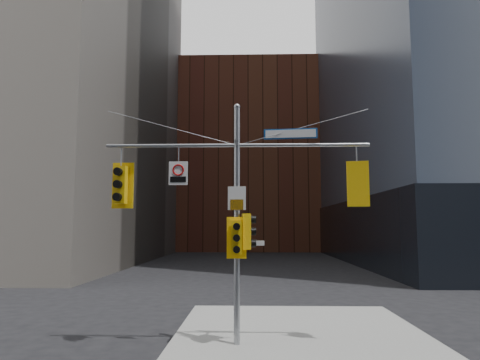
{
  "coord_description": "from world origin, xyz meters",
  "views": [
    {
      "loc": [
        0.44,
        -10.8,
        3.55
      ],
      "look_at": [
        0.09,
        2.0,
        4.94
      ],
      "focal_mm": 32.0,
      "sensor_mm": 36.0,
      "label": 1
    }
  ],
  "objects_px": {
    "traffic_light_east_arm": "(357,184)",
    "street_sign_blade": "(290,134)",
    "regulatory_sign_arm": "(178,172)",
    "traffic_light_west_arm": "(121,185)",
    "traffic_light_pole_side": "(248,231)",
    "signal_assembly": "(237,197)",
    "traffic_light_pole_front": "(237,238)"
  },
  "relations": [
    {
      "from": "traffic_light_east_arm",
      "to": "street_sign_blade",
      "type": "distance_m",
      "value": 2.51
    },
    {
      "from": "regulatory_sign_arm",
      "to": "traffic_light_west_arm",
      "type": "bearing_deg",
      "value": 178.98
    },
    {
      "from": "traffic_light_east_arm",
      "to": "regulatory_sign_arm",
      "type": "bearing_deg",
      "value": 9.17
    },
    {
      "from": "traffic_light_east_arm",
      "to": "street_sign_blade",
      "type": "xyz_separation_m",
      "value": [
        -1.98,
        0.0,
        1.55
      ]
    },
    {
      "from": "traffic_light_east_arm",
      "to": "regulatory_sign_arm",
      "type": "height_order",
      "value": "regulatory_sign_arm"
    },
    {
      "from": "street_sign_blade",
      "to": "traffic_light_west_arm",
      "type": "bearing_deg",
      "value": -174.4
    },
    {
      "from": "traffic_light_west_arm",
      "to": "traffic_light_east_arm",
      "type": "bearing_deg",
      "value": 5.16
    },
    {
      "from": "traffic_light_pole_side",
      "to": "regulatory_sign_arm",
      "type": "height_order",
      "value": "regulatory_sign_arm"
    },
    {
      "from": "street_sign_blade",
      "to": "regulatory_sign_arm",
      "type": "bearing_deg",
      "value": -173.89
    },
    {
      "from": "signal_assembly",
      "to": "traffic_light_pole_side",
      "type": "relative_size",
      "value": 7.54
    },
    {
      "from": "traffic_light_pole_front",
      "to": "regulatory_sign_arm",
      "type": "xyz_separation_m",
      "value": [
        -1.78,
        0.25,
        1.96
      ]
    },
    {
      "from": "traffic_light_west_arm",
      "to": "regulatory_sign_arm",
      "type": "xyz_separation_m",
      "value": [
        1.76,
        -0.03,
        0.37
      ]
    },
    {
      "from": "street_sign_blade",
      "to": "regulatory_sign_arm",
      "type": "xyz_separation_m",
      "value": [
        -3.41,
        -0.02,
        -1.18
      ]
    },
    {
      "from": "signal_assembly",
      "to": "traffic_light_west_arm",
      "type": "distance_m",
      "value": 3.56
    },
    {
      "from": "traffic_light_west_arm",
      "to": "regulatory_sign_arm",
      "type": "distance_m",
      "value": 1.8
    },
    {
      "from": "street_sign_blade",
      "to": "signal_assembly",
      "type": "bearing_deg",
      "value": -174.18
    },
    {
      "from": "traffic_light_west_arm",
      "to": "traffic_light_pole_front",
      "type": "relative_size",
      "value": 1.16
    },
    {
      "from": "traffic_light_west_arm",
      "to": "street_sign_blade",
      "type": "distance_m",
      "value": 5.4
    },
    {
      "from": "signal_assembly",
      "to": "traffic_light_pole_side",
      "type": "height_order",
      "value": "signal_assembly"
    },
    {
      "from": "signal_assembly",
      "to": "traffic_light_east_arm",
      "type": "relative_size",
      "value": 5.93
    },
    {
      "from": "traffic_light_west_arm",
      "to": "street_sign_blade",
      "type": "relative_size",
      "value": 0.87
    },
    {
      "from": "signal_assembly",
      "to": "regulatory_sign_arm",
      "type": "height_order",
      "value": "signal_assembly"
    },
    {
      "from": "traffic_light_pole_side",
      "to": "traffic_light_pole_front",
      "type": "relative_size",
      "value": 0.87
    },
    {
      "from": "traffic_light_east_arm",
      "to": "regulatory_sign_arm",
      "type": "relative_size",
      "value": 1.88
    },
    {
      "from": "street_sign_blade",
      "to": "regulatory_sign_arm",
      "type": "distance_m",
      "value": 3.61
    },
    {
      "from": "traffic_light_west_arm",
      "to": "traffic_light_pole_side",
      "type": "bearing_deg",
      "value": 5.25
    },
    {
      "from": "street_sign_blade",
      "to": "traffic_light_east_arm",
      "type": "bearing_deg",
      "value": 5.65
    },
    {
      "from": "signal_assembly",
      "to": "traffic_light_pole_side",
      "type": "xyz_separation_m",
      "value": [
        0.32,
        0.01,
        -1.02
      ]
    },
    {
      "from": "signal_assembly",
      "to": "traffic_light_west_arm",
      "type": "relative_size",
      "value": 5.66
    },
    {
      "from": "traffic_light_pole_side",
      "to": "traffic_light_pole_front",
      "type": "bearing_deg",
      "value": 123.45
    },
    {
      "from": "traffic_light_west_arm",
      "to": "traffic_light_pole_front",
      "type": "bearing_deg",
      "value": 0.73
    },
    {
      "from": "traffic_light_west_arm",
      "to": "traffic_light_pole_front",
      "type": "distance_m",
      "value": 3.89
    }
  ]
}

